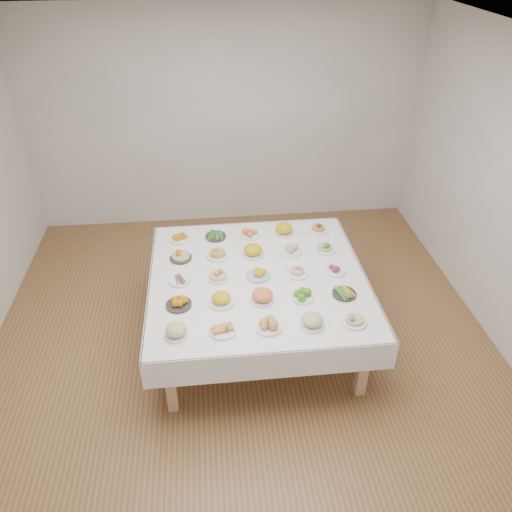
{
  "coord_description": "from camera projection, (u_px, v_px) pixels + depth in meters",
  "views": [
    {
      "loc": [
        -0.27,
        -3.73,
        3.52
      ],
      "look_at": [
        0.15,
        0.16,
        0.88
      ],
      "focal_mm": 35.0,
      "sensor_mm": 36.0,
      "label": 1
    }
  ],
  "objects": [
    {
      "name": "dish_15",
      "position": [
        181.0,
        254.0,
        4.88
      ],
      "size": [
        0.21,
        0.21,
        0.12
      ],
      "color": "#2D2A28",
      "rests_on": "display_table"
    },
    {
      "name": "dish_12",
      "position": [
        258.0,
        274.0,
        4.64
      ],
      "size": [
        0.22,
        0.22,
        0.09
      ],
      "color": "#4C66B2",
      "rests_on": "display_table"
    },
    {
      "name": "dish_23",
      "position": [
        284.0,
        229.0,
        5.27
      ],
      "size": [
        0.22,
        0.22,
        0.13
      ],
      "color": "silver",
      "rests_on": "display_table"
    },
    {
      "name": "dish_20",
      "position": [
        180.0,
        237.0,
        5.18
      ],
      "size": [
        0.21,
        0.21,
        0.09
      ],
      "color": "silver",
      "rests_on": "display_table"
    },
    {
      "name": "dish_10",
      "position": [
        180.0,
        280.0,
        4.59
      ],
      "size": [
        0.2,
        0.2,
        0.05
      ],
      "color": "silver",
      "rests_on": "display_table"
    },
    {
      "name": "dish_13",
      "position": [
        297.0,
        270.0,
        4.68
      ],
      "size": [
        0.22,
        0.22,
        0.11
      ],
      "color": "silver",
      "rests_on": "display_table"
    },
    {
      "name": "dish_21",
      "position": [
        216.0,
        235.0,
        5.23
      ],
      "size": [
        0.21,
        0.21,
        0.05
      ],
      "color": "#2D2A28",
      "rests_on": "display_table"
    },
    {
      "name": "display_table",
      "position": [
        258.0,
        282.0,
        4.71
      ],
      "size": [
        2.03,
        2.03,
        0.75
      ],
      "color": "white",
      "rests_on": "ground"
    },
    {
      "name": "dish_4",
      "position": [
        355.0,
        318.0,
        4.1
      ],
      "size": [
        0.2,
        0.2,
        0.12
      ],
      "color": "silver",
      "rests_on": "display_table"
    },
    {
      "name": "room_envelope",
      "position": [
        239.0,
        171.0,
        4.04
      ],
      "size": [
        5.02,
        5.02,
        2.81
      ],
      "color": "#8F5B3B",
      "rests_on": "ground"
    },
    {
      "name": "dish_19",
      "position": [
        325.0,
        246.0,
        5.0
      ],
      "size": [
        0.23,
        0.23,
        0.12
      ],
      "color": "silver",
      "rests_on": "display_table"
    },
    {
      "name": "dish_7",
      "position": [
        262.0,
        296.0,
        4.33
      ],
      "size": [
        0.2,
        0.2,
        0.12
      ],
      "color": "silver",
      "rests_on": "display_table"
    },
    {
      "name": "dish_22",
      "position": [
        249.0,
        232.0,
        5.24
      ],
      "size": [
        0.22,
        0.22,
        0.1
      ],
      "color": "silver",
      "rests_on": "display_table"
    },
    {
      "name": "dish_16",
      "position": [
        218.0,
        252.0,
        4.91
      ],
      "size": [
        0.22,
        0.22,
        0.12
      ],
      "color": "silver",
      "rests_on": "display_table"
    },
    {
      "name": "dish_18",
      "position": [
        291.0,
        248.0,
        4.98
      ],
      "size": [
        0.22,
        0.22,
        0.11
      ],
      "color": "silver",
      "rests_on": "display_table"
    },
    {
      "name": "dish_1",
      "position": [
        222.0,
        328.0,
        4.01
      ],
      "size": [
        0.21,
        0.21,
        0.1
      ],
      "color": "silver",
      "rests_on": "display_table"
    },
    {
      "name": "dish_5",
      "position": [
        179.0,
        302.0,
        4.29
      ],
      "size": [
        0.22,
        0.22,
        0.09
      ],
      "color": "#2D2A28",
      "rests_on": "display_table"
    },
    {
      "name": "dish_9",
      "position": [
        344.0,
        293.0,
        4.42
      ],
      "size": [
        0.23,
        0.21,
        0.05
      ],
      "color": "#2D2A28",
      "rests_on": "display_table"
    },
    {
      "name": "dish_17",
      "position": [
        253.0,
        250.0,
        4.93
      ],
      "size": [
        0.22,
        0.22,
        0.12
      ],
      "color": "silver",
      "rests_on": "display_table"
    },
    {
      "name": "dish_8",
      "position": [
        303.0,
        294.0,
        4.37
      ],
      "size": [
        0.2,
        0.2,
        0.1
      ],
      "color": "silver",
      "rests_on": "display_table"
    },
    {
      "name": "dish_0",
      "position": [
        176.0,
        330.0,
        3.97
      ],
      "size": [
        0.19,
        0.19,
        0.13
      ],
      "color": "silver",
      "rests_on": "display_table"
    },
    {
      "name": "dish_11",
      "position": [
        218.0,
        275.0,
        4.61
      ],
      "size": [
        0.19,
        0.19,
        0.11
      ],
      "color": "silver",
      "rests_on": "display_table"
    },
    {
      "name": "dish_6",
      "position": [
        221.0,
        298.0,
        4.31
      ],
      "size": [
        0.23,
        0.23,
        0.13
      ],
      "color": "silver",
      "rests_on": "display_table"
    },
    {
      "name": "dish_24",
      "position": [
        318.0,
        227.0,
        5.31
      ],
      "size": [
        0.22,
        0.22,
        0.12
      ],
      "color": "silver",
      "rests_on": "display_table"
    },
    {
      "name": "dish_2",
      "position": [
        269.0,
        324.0,
        4.05
      ],
      "size": [
        0.22,
        0.22,
        0.1
      ],
      "color": "silver",
      "rests_on": "display_table"
    },
    {
      "name": "dish_14",
      "position": [
        335.0,
        269.0,
        4.71
      ],
      "size": [
        0.2,
        0.2,
        0.08
      ],
      "color": "silver",
      "rests_on": "display_table"
    },
    {
      "name": "dish_3",
      "position": [
        312.0,
        320.0,
        4.07
      ],
      "size": [
        0.21,
        0.21,
        0.13
      ],
      "color": "silver",
      "rests_on": "display_table"
    }
  ]
}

